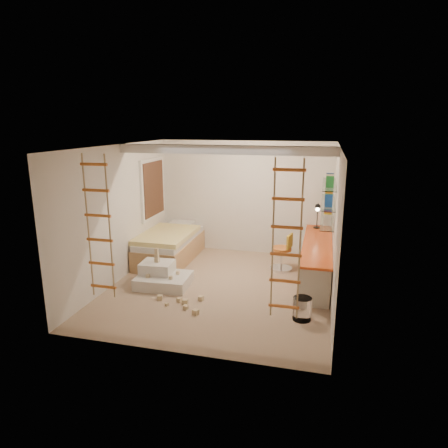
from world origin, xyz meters
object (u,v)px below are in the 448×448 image
(bed, at_px, (170,246))
(swivel_chair, at_px, (282,257))
(play_platform, at_px, (162,277))
(desk, at_px, (316,260))

(bed, distance_m, swivel_chair, 2.50)
(swivel_chair, bearing_deg, play_platform, -146.84)
(bed, xyz_separation_m, play_platform, (0.39, -1.40, -0.16))
(desk, bearing_deg, bed, 173.51)
(desk, distance_m, play_platform, 3.00)
(bed, relative_size, swivel_chair, 2.55)
(desk, xyz_separation_m, play_platform, (-2.81, -1.03, -0.24))
(desk, bearing_deg, swivel_chair, 153.49)
(bed, height_order, play_platform, bed)
(bed, bearing_deg, desk, -6.49)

